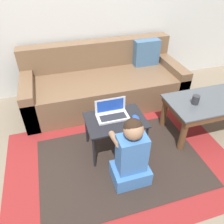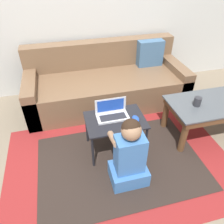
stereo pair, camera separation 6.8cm
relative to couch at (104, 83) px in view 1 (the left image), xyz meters
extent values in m
plane|color=#7F705B|center=(-0.18, -1.17, -0.27)|extent=(16.00, 16.00, 0.00)
cube|color=silver|center=(-0.18, 0.48, 0.98)|extent=(9.00, 0.06, 2.50)
cube|color=maroon|center=(-0.14, -1.20, -0.26)|extent=(2.29, 1.54, 0.01)
cube|color=#2D231E|center=(-0.14, -1.20, -0.26)|extent=(1.65, 1.11, 0.00)
cube|color=brown|center=(-0.01, -0.05, -0.07)|extent=(2.12, 0.90, 0.40)
cube|color=brown|center=(-0.01, 0.30, 0.32)|extent=(2.12, 0.20, 0.36)
cube|color=brown|center=(-0.99, -0.05, -0.02)|extent=(0.16, 0.90, 0.50)
cube|color=brown|center=(0.97, -0.05, -0.02)|extent=(0.16, 0.90, 0.50)
cube|color=#426689|center=(0.67, 0.13, 0.32)|extent=(0.36, 0.14, 0.36)
cube|color=#4C5156|center=(1.02, -0.98, 0.15)|extent=(1.07, 0.53, 0.02)
cube|color=brown|center=(1.02, -0.98, 0.11)|extent=(1.02, 0.51, 0.07)
cylinder|color=brown|center=(0.54, -1.20, -0.06)|extent=(0.07, 0.07, 0.41)
cylinder|color=brown|center=(0.54, -0.77, -0.06)|extent=(0.07, 0.07, 0.41)
cube|color=black|center=(-0.14, -0.99, 0.14)|extent=(0.59, 0.42, 0.02)
cylinder|color=black|center=(-0.41, -1.17, -0.07)|extent=(0.02, 0.02, 0.40)
cylinder|color=black|center=(0.13, -1.17, -0.07)|extent=(0.02, 0.02, 0.40)
cylinder|color=black|center=(-0.41, -0.80, -0.07)|extent=(0.02, 0.02, 0.40)
cylinder|color=black|center=(0.13, -0.80, -0.07)|extent=(0.02, 0.02, 0.40)
cube|color=silver|center=(-0.16, -0.95, 0.15)|extent=(0.32, 0.17, 0.02)
cube|color=#28282D|center=(-0.16, -0.97, 0.17)|extent=(0.26, 0.10, 0.00)
cube|color=silver|center=(-0.16, -0.87, 0.24)|extent=(0.32, 0.01, 0.16)
cube|color=#1E47B7|center=(-0.16, -0.88, 0.24)|extent=(0.27, 0.00, 0.13)
ellipsoid|color=#234CB2|center=(0.05, -1.05, 0.16)|extent=(0.07, 0.11, 0.04)
cube|color=#3D70B2|center=(-0.13, -1.41, -0.19)|extent=(0.34, 0.26, 0.17)
cube|color=#3D70B2|center=(-0.13, -1.41, 0.09)|extent=(0.25, 0.17, 0.37)
sphere|color=#9E7556|center=(-0.13, -1.41, 0.36)|extent=(0.17, 0.17, 0.17)
sphere|color=black|center=(-0.13, -1.40, 0.37)|extent=(0.16, 0.16, 0.16)
cylinder|color=#9E7556|center=(-0.24, -1.30, 0.19)|extent=(0.06, 0.24, 0.13)
cylinder|color=#9E7556|center=(-0.01, -1.30, 0.19)|extent=(0.06, 0.24, 0.13)
cylinder|color=#2D2D33|center=(0.76, -0.99, 0.21)|extent=(0.08, 0.08, 0.10)
camera|label=1|loc=(-0.66, -2.60, 1.51)|focal=35.00mm
camera|label=2|loc=(-0.60, -2.62, 1.51)|focal=35.00mm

